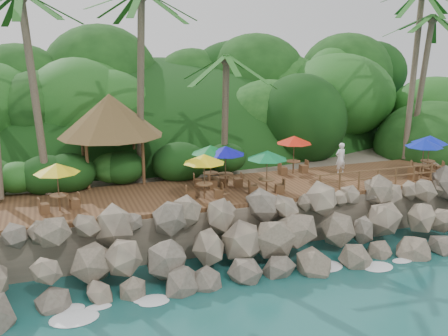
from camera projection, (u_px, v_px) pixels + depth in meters
name	position (u px, v px, depth m)	size (l,w,h in m)	color
ground	(272.00, 283.00, 20.96)	(140.00, 140.00, 0.00)	#19514F
land_base	(176.00, 167.00, 35.34)	(32.00, 25.20, 2.10)	gray
jungle_hill	(154.00, 159.00, 42.47)	(44.80, 28.00, 15.40)	#143811
seawall	(254.00, 239.00, 22.51)	(29.00, 4.00, 2.30)	gray
terrace	(224.00, 191.00, 25.91)	(26.00, 5.00, 0.20)	brown
jungle_foliage	(180.00, 186.00, 34.69)	(44.00, 16.00, 12.00)	#143811
foam_line	(269.00, 279.00, 21.23)	(25.20, 0.80, 0.06)	white
palapa	(110.00, 115.00, 26.77)	(5.49, 5.49, 4.60)	brown
dining_clusters	(243.00, 155.00, 25.32)	(25.59, 5.08, 2.15)	brown
railing	(378.00, 176.00, 25.95)	(7.20, 0.10, 1.00)	brown
waiter	(341.00, 159.00, 28.53)	(0.65, 0.43, 1.78)	white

